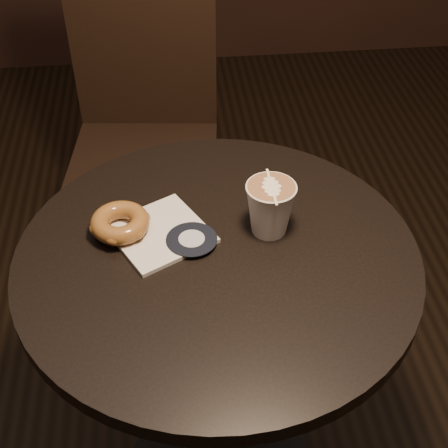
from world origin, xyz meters
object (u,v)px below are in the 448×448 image
object	(u,v)px
chair	(145,108)
pastry_bag	(160,233)
cafe_table	(218,326)
latte_cup	(270,209)
doughnut	(120,223)

from	to	relation	value
chair	pastry_bag	bearing A→B (deg)	-80.95
pastry_bag	cafe_table	bearing A→B (deg)	-57.08
pastry_bag	latte_cup	distance (m)	0.20
chair	doughnut	world-z (taller)	chair
latte_cup	chair	bearing A→B (deg)	106.87
pastry_bag	doughnut	bearing A→B (deg)	142.27
cafe_table	pastry_bag	world-z (taller)	pastry_bag
doughnut	pastry_bag	bearing A→B (deg)	-9.61
latte_cup	cafe_table	bearing A→B (deg)	-154.95
cafe_table	latte_cup	xyz separation A→B (m)	(0.10, 0.05, 0.25)
pastry_bag	doughnut	distance (m)	0.07
cafe_table	chair	world-z (taller)	chair
cafe_table	pastry_bag	xyz separation A→B (m)	(-0.10, 0.05, 0.20)
cafe_table	doughnut	xyz separation A→B (m)	(-0.16, 0.07, 0.22)
cafe_table	latte_cup	distance (m)	0.27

